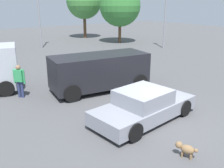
% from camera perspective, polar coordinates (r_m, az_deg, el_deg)
% --- Properties ---
extents(ground_plane, '(80.00, 80.00, 0.00)m').
position_cam_1_polar(ground_plane, '(9.74, 8.69, -7.83)').
color(ground_plane, '#515154').
extents(sedan_foreground, '(4.38, 2.13, 1.21)m').
position_cam_1_polar(sedan_foreground, '(9.40, 7.32, -5.02)').
color(sedan_foreground, gray).
rests_on(sedan_foreground, ground_plane).
extents(dog, '(0.38, 0.62, 0.43)m').
position_cam_1_polar(dog, '(7.62, 16.46, -13.95)').
color(dog, olive).
rests_on(dog, ground_plane).
extents(suv_dark, '(5.03, 2.75, 1.81)m').
position_cam_1_polar(suv_dark, '(12.47, -2.77, 3.06)').
color(suv_dark, black).
rests_on(suv_dark, ground_plane).
extents(pedestrian, '(0.44, 0.46, 1.55)m').
position_cam_1_polar(pedestrian, '(12.20, -20.39, 1.16)').
color(pedestrian, navy).
rests_on(pedestrian, ground_plane).
extents(light_post_near, '(0.44, 0.44, 5.67)m').
position_cam_1_polar(light_post_near, '(25.03, 12.18, 16.92)').
color(light_post_near, gray).
rests_on(light_post_near, ground_plane).
extents(tree_back_left, '(4.40, 4.40, 6.13)m').
position_cam_1_polar(tree_back_left, '(28.06, 1.83, 17.39)').
color(tree_back_left, brown).
rests_on(tree_back_left, ground_plane).
extents(tree_back_right, '(4.31, 4.31, 6.62)m').
position_cam_1_polar(tree_back_right, '(32.29, -6.41, 18.30)').
color(tree_back_right, brown).
rests_on(tree_back_right, ground_plane).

